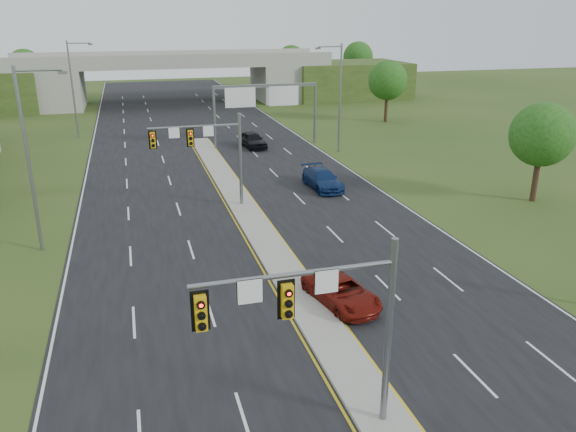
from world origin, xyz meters
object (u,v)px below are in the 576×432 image
(sign_gantry, at_px, (264,98))
(car_far_b, at_px, (322,179))
(signal_mast_far, at_px, (209,146))
(car_far_a, at_px, (341,291))
(signal_mast_near, at_px, (326,314))
(overpass, at_px, (174,81))
(car_far_c, at_px, (252,140))

(sign_gantry, relative_size, car_far_b, 2.14)
(signal_mast_far, distance_m, car_far_a, 17.37)
(signal_mast_near, distance_m, car_far_b, 29.58)
(signal_mast_far, height_order, sign_gantry, signal_mast_far)
(signal_mast_far, relative_size, sign_gantry, 0.60)
(overpass, distance_m, car_far_a, 71.58)
(signal_mast_far, bearing_deg, car_far_a, -76.47)
(signal_mast_far, bearing_deg, signal_mast_near, -90.00)
(sign_gantry, height_order, car_far_c, sign_gantry)
(signal_mast_near, height_order, car_far_b, signal_mast_near)
(sign_gantry, xyz_separation_m, car_far_b, (0.69, -17.31, -4.44))
(overpass, distance_m, car_far_b, 52.97)
(car_far_b, xyz_separation_m, car_far_c, (-2.24, 16.70, 0.07))
(signal_mast_near, bearing_deg, car_far_a, 65.23)
(overpass, bearing_deg, car_far_b, -81.99)
(signal_mast_near, relative_size, car_far_c, 1.40)
(signal_mast_far, xyz_separation_m, car_far_a, (3.95, -16.43, -4.03))
(overpass, height_order, car_far_c, overpass)
(car_far_b, bearing_deg, signal_mast_far, -166.87)
(overpass, distance_m, car_far_c, 36.15)
(car_far_c, bearing_deg, car_far_b, -90.53)
(overpass, bearing_deg, sign_gantry, -79.21)
(signal_mast_near, height_order, overpass, overpass)
(car_far_c, bearing_deg, signal_mast_near, -107.63)
(signal_mast_far, xyz_separation_m, car_far_c, (7.39, 19.39, -3.86))
(car_far_a, bearing_deg, signal_mast_far, 91.41)
(sign_gantry, relative_size, car_far_a, 2.38)
(car_far_a, bearing_deg, car_far_b, 61.34)
(signal_mast_far, height_order, car_far_c, signal_mast_far)
(signal_mast_near, bearing_deg, car_far_c, 80.55)
(signal_mast_near, xyz_separation_m, sign_gantry, (8.95, 44.99, 0.51))
(car_far_b, bearing_deg, car_far_c, 95.19)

